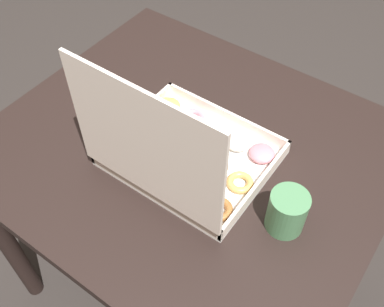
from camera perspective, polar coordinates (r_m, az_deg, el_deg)
ground_plane at (r=1.77m, az=-0.16°, el=-15.23°), size 8.00×8.00×0.00m
dining_table at (r=1.22m, az=-0.23°, el=-2.57°), size 0.98×0.85×0.75m
donut_box at (r=1.04m, az=-1.42°, el=0.24°), size 0.37×0.32×0.35m
coffee_mug at (r=0.97m, az=11.98°, el=-7.19°), size 0.08×0.08×0.10m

